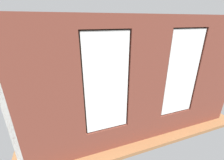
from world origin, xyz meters
name	(u,v)px	position (x,y,z in m)	size (l,w,h in m)	color
ground_plane	(112,99)	(0.00, 0.00, -0.05)	(6.40, 5.56, 0.10)	#99663D
brick_wall_with_windows	(146,88)	(0.00, 2.40, 1.52)	(5.80, 0.30, 3.14)	brown
white_wall_right	(26,71)	(2.85, 0.20, 1.57)	(0.10, 4.56, 3.14)	silver
couch_by_window	(112,119)	(0.63, 1.75, 0.33)	(2.10, 0.87, 0.80)	black
couch_left	(158,84)	(-2.20, 0.06, 0.33)	(0.92, 2.07, 0.80)	black
coffee_table	(99,90)	(0.47, -0.27, 0.35)	(1.35, 0.80, 0.40)	olive
cup_ceramic	(94,87)	(0.64, -0.37, 0.44)	(0.07, 0.07, 0.09)	silver
candle_jar	(102,88)	(0.37, -0.15, 0.45)	(0.08, 0.08, 0.11)	#B7333D
table_plant_small	(106,83)	(0.10, -0.41, 0.55)	(0.19, 0.19, 0.28)	#47423D
remote_gray	(99,88)	(0.47, -0.27, 0.41)	(0.05, 0.17, 0.02)	#59595B
remote_black	(90,91)	(0.88, -0.15, 0.41)	(0.05, 0.17, 0.02)	black
media_console	(45,100)	(2.55, -0.25, 0.26)	(0.92, 0.42, 0.53)	black
tv_flatscreen	(42,85)	(2.55, -0.25, 0.88)	(1.06, 0.20, 0.70)	black
papasan_chair	(89,76)	(0.58, -1.77, 0.43)	(1.02, 1.02, 0.66)	olive
potted_plant_between_couches	(155,106)	(-0.87, 1.70, 0.43)	(0.87, 0.79, 1.08)	#9E5638
potted_plant_mid_room_small	(114,78)	(-0.48, -1.01, 0.46)	(0.38, 0.38, 0.66)	gray
potted_plant_by_left_couch	(135,74)	(-1.80, -1.42, 0.39)	(0.41, 0.41, 0.57)	#47423D
potted_plant_near_tv	(60,96)	(1.99, 0.65, 0.79)	(1.04, 0.96, 1.41)	beige
potted_plant_corner_near_left	(141,66)	(-2.35, -1.78, 0.70)	(1.08, 1.01, 1.44)	gray
potted_plant_foreground_right	(52,77)	(2.25, -1.73, 0.63)	(0.69, 0.63, 1.18)	#47423D
potted_plant_corner_far_left	(194,99)	(-2.36, 1.85, 0.49)	(0.91, 0.94, 1.31)	brown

